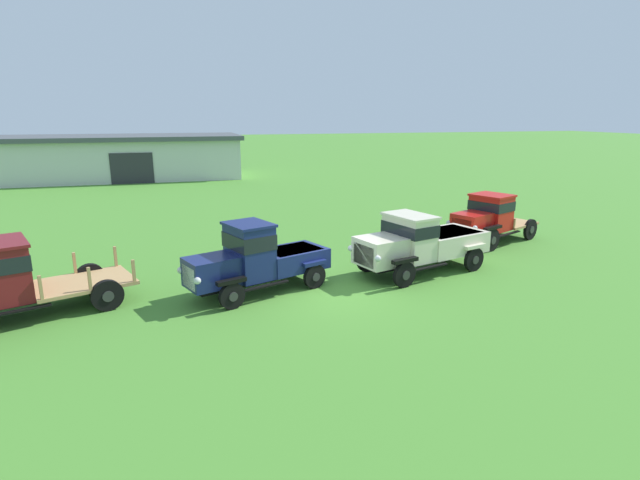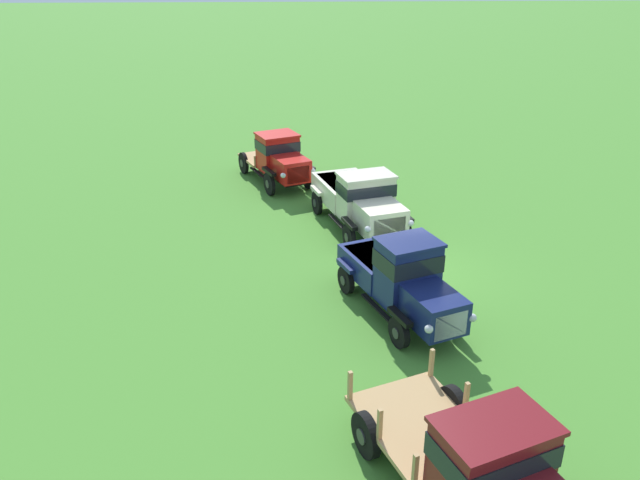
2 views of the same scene
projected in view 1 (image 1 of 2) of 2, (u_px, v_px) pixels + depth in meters
ground_plane at (329, 293)px, 15.43m from camera, size 240.00×240.00×0.00m
farm_shed at (88, 158)px, 41.53m from camera, size 25.00×8.50×3.60m
vintage_truck_second_in_line at (256, 259)px, 15.23m from camera, size 4.79×2.97×2.22m
vintage_truck_midrow_center at (419, 242)px, 17.20m from camera, size 5.34×3.16×2.10m
vintage_truck_far_side at (488, 217)px, 20.98m from camera, size 4.91×3.26×2.10m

